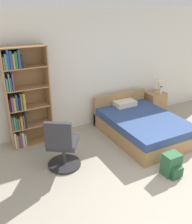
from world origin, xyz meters
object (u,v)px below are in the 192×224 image
object	(u,v)px
water_bottle	(161,90)
backpack_green	(172,165)
office_chair	(62,147)
bed	(141,125)
nightstand	(155,103)
bookshelf	(22,98)
table_lamp	(159,79)

from	to	relation	value
water_bottle	backpack_green	distance (m)	2.55
office_chair	bed	bearing A→B (deg)	10.10
bed	water_bottle	distance (m)	1.34
office_chair	nightstand	bearing A→B (deg)	20.53
backpack_green	bookshelf	bearing A→B (deg)	131.51
table_lamp	water_bottle	size ratio (longest dim) A/B	2.51
bookshelf	bed	distance (m)	2.54
bookshelf	nightstand	distance (m)	3.38
bed	table_lamp	xyz separation A→B (m)	(1.06, 0.74, 0.71)
table_lamp	water_bottle	bearing A→B (deg)	-79.96
bookshelf	water_bottle	xyz separation A→B (m)	(3.37, -0.13, -0.32)
bed	office_chair	bearing A→B (deg)	-169.90
nightstand	backpack_green	size ratio (longest dim) A/B	1.52
table_lamp	backpack_green	size ratio (longest dim) A/B	1.18
bed	water_bottle	xyz separation A→B (m)	(1.08, 0.66, 0.44)
table_lamp	bed	bearing A→B (deg)	-145.15
nightstand	water_bottle	bearing A→B (deg)	-54.33
bookshelf	nightstand	size ratio (longest dim) A/B	3.35
bed	nightstand	world-z (taller)	bed
nightstand	bookshelf	bearing A→B (deg)	179.52
office_chair	water_bottle	world-z (taller)	office_chair
backpack_green	office_chair	bearing A→B (deg)	146.66
bookshelf	bed	world-z (taller)	bookshelf
bed	nightstand	distance (m)	1.26
nightstand	backpack_green	world-z (taller)	nightstand
office_chair	nightstand	xyz separation A→B (m)	(2.95, 1.10, -0.14)
nightstand	table_lamp	bearing A→B (deg)	-16.85
table_lamp	bookshelf	bearing A→B (deg)	179.24
water_bottle	bed	bearing A→B (deg)	-148.56
table_lamp	backpack_green	xyz separation A→B (m)	(-1.46, -2.10, -0.76)
office_chair	backpack_green	world-z (taller)	office_chair
bed	nightstand	bearing A→B (deg)	36.94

